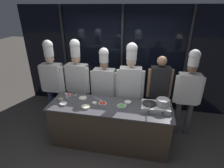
{
  "coord_description": "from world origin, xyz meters",
  "views": [
    {
      "loc": [
        0.61,
        -2.84,
        2.66
      ],
      "look_at": [
        0.0,
        0.25,
        1.24
      ],
      "focal_mm": 28.0,
      "sensor_mm": 36.0,
      "label": 1
    }
  ],
  "objects_px": {
    "squeeze_bottle_clear": "(66,96)",
    "prep_bowl_onion": "(63,104)",
    "prep_bowl_garlic": "(83,98)",
    "prep_bowl_mushrooms": "(61,99)",
    "prep_bowl_bean_sprouts": "(128,103)",
    "chef_head": "(52,77)",
    "chef_sous": "(77,78)",
    "prep_bowl_soy_glaze": "(74,94)",
    "chef_line": "(104,83)",
    "stock_pot": "(163,102)",
    "prep_bowl_bell_pepper": "(68,95)",
    "prep_bowl_noodles": "(86,107)",
    "chef_apprentice": "(188,88)",
    "prep_bowl_rice": "(94,103)",
    "chef_pastry": "(130,83)",
    "person_guest": "(159,87)",
    "prep_bowl_chili_flakes": "(103,104)",
    "portable_stove": "(155,106)",
    "prep_bowl_scallions": "(122,106)",
    "serving_spoon_slotted": "(100,100)",
    "frying_pan": "(149,103)"
  },
  "relations": [
    {
      "from": "squeeze_bottle_clear",
      "to": "prep_bowl_onion",
      "type": "distance_m",
      "value": 0.24
    },
    {
      "from": "prep_bowl_garlic",
      "to": "prep_bowl_mushrooms",
      "type": "xyz_separation_m",
      "value": [
        -0.43,
        -0.13,
        0.0
      ]
    },
    {
      "from": "prep_bowl_onion",
      "to": "prep_bowl_bean_sprouts",
      "type": "height_order",
      "value": "prep_bowl_bean_sprouts"
    },
    {
      "from": "squeeze_bottle_clear",
      "to": "chef_head",
      "type": "relative_size",
      "value": 0.08
    },
    {
      "from": "chef_sous",
      "to": "prep_bowl_soy_glaze",
      "type": "bearing_deg",
      "value": 102.63
    },
    {
      "from": "prep_bowl_onion",
      "to": "chef_line",
      "type": "bearing_deg",
      "value": 51.71
    },
    {
      "from": "stock_pot",
      "to": "prep_bowl_bell_pepper",
      "type": "height_order",
      "value": "stock_pot"
    },
    {
      "from": "prep_bowl_noodles",
      "to": "chef_head",
      "type": "distance_m",
      "value": 1.31
    },
    {
      "from": "chef_apprentice",
      "to": "prep_bowl_onion",
      "type": "bearing_deg",
      "value": 16.45
    },
    {
      "from": "prep_bowl_rice",
      "to": "chef_pastry",
      "type": "relative_size",
      "value": 0.05
    },
    {
      "from": "stock_pot",
      "to": "squeeze_bottle_clear",
      "type": "bearing_deg",
      "value": 179.06
    },
    {
      "from": "prep_bowl_mushrooms",
      "to": "chef_apprentice",
      "type": "bearing_deg",
      "value": 13.1
    },
    {
      "from": "prep_bowl_onion",
      "to": "person_guest",
      "type": "height_order",
      "value": "person_guest"
    },
    {
      "from": "prep_bowl_chili_flakes",
      "to": "chef_sous",
      "type": "distance_m",
      "value": 1.03
    },
    {
      "from": "prep_bowl_bell_pepper",
      "to": "chef_head",
      "type": "xyz_separation_m",
      "value": [
        -0.53,
        0.35,
        0.23
      ]
    },
    {
      "from": "portable_stove",
      "to": "prep_bowl_bell_pepper",
      "type": "bearing_deg",
      "value": 175.1
    },
    {
      "from": "chef_sous",
      "to": "prep_bowl_noodles",
      "type": "bearing_deg",
      "value": 124.79
    },
    {
      "from": "stock_pot",
      "to": "chef_pastry",
      "type": "distance_m",
      "value": 0.83
    },
    {
      "from": "portable_stove",
      "to": "prep_bowl_garlic",
      "type": "relative_size",
      "value": 3.1
    },
    {
      "from": "stock_pot",
      "to": "prep_bowl_scallions",
      "type": "relative_size",
      "value": 1.52
    },
    {
      "from": "stock_pot",
      "to": "serving_spoon_slotted",
      "type": "relative_size",
      "value": 1.21
    },
    {
      "from": "person_guest",
      "to": "prep_bowl_noodles",
      "type": "bearing_deg",
      "value": 23.76
    },
    {
      "from": "prep_bowl_garlic",
      "to": "chef_head",
      "type": "xyz_separation_m",
      "value": [
        -0.89,
        0.43,
        0.23
      ]
    },
    {
      "from": "prep_bowl_bell_pepper",
      "to": "prep_bowl_onion",
      "type": "bearing_deg",
      "value": -81.08
    },
    {
      "from": "portable_stove",
      "to": "frying_pan",
      "type": "relative_size",
      "value": 1.13
    },
    {
      "from": "prep_bowl_scallions",
      "to": "stock_pot",
      "type": "bearing_deg",
      "value": 5.56
    },
    {
      "from": "portable_stove",
      "to": "prep_bowl_garlic",
      "type": "xyz_separation_m",
      "value": [
        -1.46,
        0.08,
        -0.02
      ]
    },
    {
      "from": "prep_bowl_noodles",
      "to": "prep_bowl_rice",
      "type": "bearing_deg",
      "value": 49.8
    },
    {
      "from": "serving_spoon_slotted",
      "to": "stock_pot",
      "type": "bearing_deg",
      "value": -5.07
    },
    {
      "from": "stock_pot",
      "to": "portable_stove",
      "type": "bearing_deg",
      "value": -179.87
    },
    {
      "from": "prep_bowl_soy_glaze",
      "to": "chef_sous",
      "type": "relative_size",
      "value": 0.05
    },
    {
      "from": "stock_pot",
      "to": "chef_apprentice",
      "type": "height_order",
      "value": "chef_apprentice"
    },
    {
      "from": "prep_bowl_scallions",
      "to": "chef_pastry",
      "type": "xyz_separation_m",
      "value": [
        0.1,
        0.57,
        0.26
      ]
    },
    {
      "from": "prep_bowl_onion",
      "to": "prep_bowl_bell_pepper",
      "type": "distance_m",
      "value": 0.36
    },
    {
      "from": "chef_sous",
      "to": "chef_pastry",
      "type": "height_order",
      "value": "chef_sous"
    },
    {
      "from": "squeeze_bottle_clear",
      "to": "prep_bowl_chili_flakes",
      "type": "relative_size",
      "value": 1.03
    },
    {
      "from": "prep_bowl_onion",
      "to": "chef_head",
      "type": "height_order",
      "value": "chef_head"
    },
    {
      "from": "person_guest",
      "to": "chef_head",
      "type": "bearing_deg",
      "value": -5.33
    },
    {
      "from": "frying_pan",
      "to": "prep_bowl_garlic",
      "type": "xyz_separation_m",
      "value": [
        -1.34,
        0.09,
        -0.1
      ]
    },
    {
      "from": "squeeze_bottle_clear",
      "to": "prep_bowl_soy_glaze",
      "type": "relative_size",
      "value": 1.51
    },
    {
      "from": "prep_bowl_soy_glaze",
      "to": "prep_bowl_garlic",
      "type": "distance_m",
      "value": 0.28
    },
    {
      "from": "prep_bowl_soy_glaze",
      "to": "chef_apprentice",
      "type": "xyz_separation_m",
      "value": [
        2.36,
        0.33,
        0.2
      ]
    },
    {
      "from": "squeeze_bottle_clear",
      "to": "prep_bowl_bell_pepper",
      "type": "height_order",
      "value": "squeeze_bottle_clear"
    },
    {
      "from": "prep_bowl_scallions",
      "to": "prep_bowl_bell_pepper",
      "type": "bearing_deg",
      "value": 169.1
    },
    {
      "from": "prep_bowl_scallions",
      "to": "frying_pan",
      "type": "bearing_deg",
      "value": 7.58
    },
    {
      "from": "portable_stove",
      "to": "prep_bowl_rice",
      "type": "height_order",
      "value": "portable_stove"
    },
    {
      "from": "chef_sous",
      "to": "chef_apprentice",
      "type": "distance_m",
      "value": 2.41
    },
    {
      "from": "prep_bowl_soy_glaze",
      "to": "serving_spoon_slotted",
      "type": "xyz_separation_m",
      "value": [
        0.6,
        -0.11,
        -0.02
      ]
    },
    {
      "from": "prep_bowl_soy_glaze",
      "to": "prep_bowl_garlic",
      "type": "bearing_deg",
      "value": -28.13
    },
    {
      "from": "prep_bowl_scallions",
      "to": "chef_pastry",
      "type": "distance_m",
      "value": 0.63
    }
  ]
}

